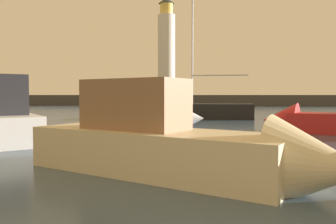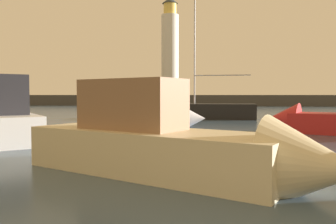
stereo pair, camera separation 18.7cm
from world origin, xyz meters
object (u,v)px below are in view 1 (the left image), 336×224
at_px(motorboat_2, 151,116).
at_px(sailboat_moored, 202,110).
at_px(motorboat_0, 185,146).
at_px(motorboat_1, 325,119).
at_px(lighthouse, 166,49).

xyz_separation_m(motorboat_2, sailboat_moored, (2.93, 7.68, 0.02)).
bearing_deg(motorboat_2, motorboat_0, -77.22).
bearing_deg(motorboat_1, motorboat_0, -122.21).
distance_m(motorboat_1, motorboat_2, 9.48).
relative_size(lighthouse, sailboat_moored, 1.30).
bearing_deg(motorboat_1, sailboat_moored, 122.27).
xyz_separation_m(lighthouse, motorboat_2, (4.16, -43.66, -9.78)).
xyz_separation_m(motorboat_0, sailboat_moored, (0.12, 20.09, -0.08)).
bearing_deg(motorboat_1, lighthouse, 106.23).
bearing_deg(lighthouse, motorboat_2, -84.55).
xyz_separation_m(lighthouse, sailboat_moored, (7.09, -35.98, -9.76)).
height_order(lighthouse, motorboat_1, lighthouse).
xyz_separation_m(motorboat_1, sailboat_moored, (-6.28, 9.94, -0.05)).
height_order(motorboat_1, motorboat_2, motorboat_1).
height_order(motorboat_0, motorboat_2, motorboat_0).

